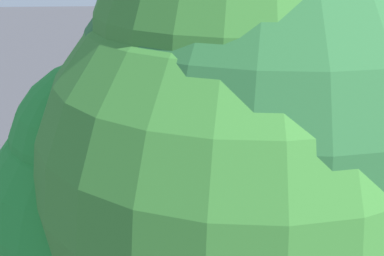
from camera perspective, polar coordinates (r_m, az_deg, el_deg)
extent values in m
plane|color=#424247|center=(15.91, -0.24, -3.61)|extent=(80.00, 80.00, 0.00)
cube|color=#8C939E|center=(11.12, 8.86, -4.65)|extent=(9.33, 3.22, 2.80)
cube|color=black|center=(10.53, -15.30, -3.32)|extent=(0.23, 2.10, 1.23)
cube|color=black|center=(12.02, 7.28, 0.33)|extent=(7.67, 0.65, 1.01)
cube|color=black|center=(9.79, 11.17, -4.83)|extent=(7.67, 0.65, 1.01)
cube|color=#1959B2|center=(12.45, 7.06, -4.51)|extent=(8.04, 0.67, 0.28)
cube|color=black|center=(11.90, 8.42, -11.73)|extent=(8.58, 2.96, 0.45)
torus|color=black|center=(12.30, -7.70, -9.02)|extent=(1.02, 0.40, 1.00)
torus|color=black|center=(13.83, 20.07, -6.64)|extent=(1.02, 0.40, 1.00)
cylinder|color=black|center=(14.59, 14.20, -4.68)|extent=(0.14, 0.14, 0.75)
cube|color=black|center=(14.80, 13.99, -6.05)|extent=(0.14, 0.27, 0.10)
cylinder|color=black|center=(14.66, 14.76, -4.60)|extent=(0.14, 0.14, 0.75)
cube|color=black|center=(14.87, 14.54, -5.96)|extent=(0.14, 0.27, 0.10)
cube|color=maroon|center=(14.35, 14.72, -2.16)|extent=(0.42, 0.34, 0.63)
cylinder|color=maroon|center=(14.24, 13.88, -2.20)|extent=(0.10, 0.10, 0.59)
sphere|color=tan|center=(14.35, 13.77, -3.29)|extent=(0.10, 0.10, 0.09)
cylinder|color=maroon|center=(14.46, 15.57, -2.01)|extent=(0.10, 0.10, 0.59)
sphere|color=tan|center=(14.57, 15.46, -3.08)|extent=(0.10, 0.10, 0.09)
sphere|color=tan|center=(14.19, 14.89, -0.50)|extent=(0.26, 0.26, 0.23)
cylinder|color=black|center=(14.40, 9.59, -4.72)|extent=(0.12, 0.12, 0.73)
cube|color=black|center=(14.61, 9.46, -6.04)|extent=(0.10, 0.26, 0.10)
cylinder|color=black|center=(14.44, 10.21, -4.69)|extent=(0.12, 0.12, 0.73)
cube|color=black|center=(14.65, 10.07, -6.01)|extent=(0.10, 0.26, 0.10)
cube|color=#D8F233|center=(14.15, 10.06, -2.27)|extent=(0.38, 0.28, 0.61)
cube|color=silver|center=(14.15, 10.06, -2.27)|extent=(0.39, 0.29, 0.06)
cylinder|color=#D8F233|center=(14.09, 9.12, -2.25)|extent=(0.09, 0.09, 0.57)
sphere|color=tan|center=(14.20, 9.05, -3.31)|extent=(0.09, 0.09, 0.09)
cylinder|color=#D8F233|center=(14.21, 11.01, -2.18)|extent=(0.09, 0.09, 0.57)
sphere|color=tan|center=(14.32, 10.93, -3.24)|extent=(0.09, 0.09, 0.09)
sphere|color=tan|center=(13.99, 10.17, -0.64)|extent=(0.22, 0.22, 0.22)
cylinder|color=black|center=(14.17, 5.26, -4.90)|extent=(0.13, 0.13, 0.75)
cube|color=black|center=(14.38, 5.20, -6.29)|extent=(0.12, 0.27, 0.10)
cylinder|color=black|center=(14.18, 5.91, -4.90)|extent=(0.13, 0.13, 0.75)
cube|color=black|center=(14.40, 5.84, -6.28)|extent=(0.12, 0.27, 0.10)
cube|color=black|center=(13.89, 5.68, -2.36)|extent=(0.40, 0.31, 0.62)
cylinder|color=black|center=(13.86, 4.70, -2.30)|extent=(0.10, 0.10, 0.59)
sphere|color=tan|center=(13.98, 4.66, -3.41)|extent=(0.10, 0.10, 0.09)
cylinder|color=black|center=(13.91, 6.67, -2.30)|extent=(0.10, 0.10, 0.59)
sphere|color=tan|center=(14.03, 6.62, -3.41)|extent=(0.10, 0.10, 0.09)
sphere|color=tan|center=(13.72, 5.75, -0.66)|extent=(0.24, 0.24, 0.22)
cylinder|color=black|center=(14.24, 0.34, -4.56)|extent=(0.14, 0.14, 0.79)
cube|color=black|center=(14.46, 0.29, -6.03)|extent=(0.16, 0.28, 0.10)
cylinder|color=black|center=(14.28, 0.96, -4.48)|extent=(0.14, 0.14, 0.79)
cube|color=black|center=(14.50, 0.90, -5.95)|extent=(0.16, 0.28, 0.10)
cube|color=silver|center=(13.96, 0.66, -1.84)|extent=(0.43, 0.36, 0.66)
cylinder|color=silver|center=(13.89, -0.28, -1.89)|extent=(0.11, 0.11, 0.62)
sphere|color=tan|center=(14.02, -0.28, -3.07)|extent=(0.11, 0.11, 0.09)
cylinder|color=silver|center=(14.03, 1.60, -1.67)|extent=(0.11, 0.11, 0.62)
sphere|color=tan|center=(14.15, 1.59, -2.84)|extent=(0.11, 0.11, 0.09)
sphere|color=tan|center=(13.79, 0.67, -0.06)|extent=(0.28, 0.28, 0.24)
torus|color=black|center=(14.93, 19.96, -5.40)|extent=(0.61, 0.24, 0.60)
cylinder|color=silver|center=(14.93, 19.96, -5.40)|extent=(0.14, 0.12, 0.12)
cylinder|color=silver|center=(14.82, 20.28, -4.16)|extent=(0.32, 0.11, 0.67)
cylinder|color=black|center=(14.73, 20.59, -3.08)|extent=(0.14, 0.58, 0.04)
torus|color=black|center=(17.92, -10.88, -0.09)|extent=(0.60, 0.15, 0.60)
cylinder|color=silver|center=(17.92, -10.88, -0.09)|extent=(0.12, 0.10, 0.12)
torus|color=black|center=(17.85, -14.75, 2.48)|extent=(0.84, 0.15, 0.84)
cylinder|color=silver|center=(17.85, -14.75, 2.48)|extent=(0.12, 0.12, 0.12)
cylinder|color=silver|center=(17.79, -10.41, 0.85)|extent=(0.63, 0.07, 0.41)
cube|color=black|center=(17.76, -12.05, 1.88)|extent=(0.89, 0.30, 0.79)
cube|color=black|center=(17.72, -13.26, 2.86)|extent=(0.54, 0.23, 0.47)
cylinder|color=silver|center=(17.95, -13.30, 2.15)|extent=(0.41, 0.09, 0.33)
cylinder|color=black|center=(17.68, -10.01, 1.68)|extent=(0.05, 0.58, 0.04)
cube|color=black|center=(17.65, -11.75, 2.73)|extent=(0.53, 0.35, 0.56)
sphere|color=black|center=(17.61, -10.33, 2.45)|extent=(0.27, 0.27, 0.26)
cylinder|color=black|center=(17.50, -11.05, 2.02)|extent=(0.46, 0.10, 0.11)
cylinder|color=black|center=(17.59, -12.87, 2.06)|extent=(0.32, 0.11, 0.38)
cylinder|color=black|center=(17.84, -10.88, 2.39)|extent=(0.46, 0.10, 0.11)
cylinder|color=black|center=(17.92, -12.67, 2.43)|extent=(0.32, 0.11, 0.38)
cube|color=orange|center=(16.71, -4.69, -2.39)|extent=(0.34, 0.34, 0.03)
cone|color=orange|center=(16.59, -4.72, -1.39)|extent=(0.26, 0.26, 0.60)
cylinder|color=white|center=(16.60, -4.71, -1.49)|extent=(0.19, 0.19, 0.07)
sphere|color=#276230|center=(5.04, 8.42, 0.29)|extent=(3.98, 3.98, 3.98)
sphere|color=#276230|center=(4.76, 9.19, 13.87)|extent=(2.78, 2.78, 2.78)
sphere|color=#357A2E|center=(4.96, 5.37, -4.56)|extent=(3.93, 3.93, 3.93)
sphere|color=#357A2E|center=(4.58, 5.86, 8.89)|extent=(2.75, 2.75, 2.75)
sphere|color=#228330|center=(5.57, -9.47, -10.05)|extent=(2.72, 2.72, 2.72)
sphere|color=#228330|center=(5.20, -10.00, -2.30)|extent=(1.91, 1.91, 1.91)
cube|color=white|center=(17.43, 5.05, -1.44)|extent=(0.28, 4.96, 0.01)
cube|color=white|center=(17.24, -2.97, -1.64)|extent=(0.23, 3.58, 0.01)
cube|color=white|center=(17.39, -11.01, -1.82)|extent=(0.26, 4.41, 0.01)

